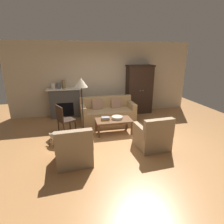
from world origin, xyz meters
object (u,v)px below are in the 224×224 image
object	(u,v)px
armoire	(139,89)
couch	(108,112)
mantel_vase_bronze	(64,84)
coffee_table	(114,121)
floor_lamp	(81,86)
armchair_near_right	(153,137)
fruit_bowl	(117,118)
fireplace	(65,103)
mantel_vase_slate	(59,86)
armchair_near_left	(74,150)
book_stack	(105,118)
side_chair_wooden	(63,118)
mantel_vase_cream	(53,86)
dog	(57,137)

from	to	relation	value
armoire	couch	distance (m)	1.75
couch	mantel_vase_bronze	xyz separation A→B (m)	(-1.49, 0.78, 0.95)
coffee_table	armoire	bearing A→B (deg)	49.86
floor_lamp	couch	bearing A→B (deg)	47.73
armchair_near_right	fruit_bowl	bearing A→B (deg)	117.62
fireplace	floor_lamp	world-z (taller)	floor_lamp
fireplace	mantel_vase_slate	distance (m)	0.68
mantel_vase_bronze	fireplace	bearing A→B (deg)	90.00
armoire	armchair_near_left	world-z (taller)	armoire
fruit_bowl	armchair_near_left	size ratio (longest dim) A/B	0.38
book_stack	armchair_near_left	distance (m)	1.73
armchair_near_left	side_chair_wooden	bearing A→B (deg)	99.33
coffee_table	book_stack	distance (m)	0.27
fireplace	armchair_near_right	size ratio (longest dim) A/B	1.43
coffee_table	mantel_vase_bronze	xyz separation A→B (m)	(-1.48, 1.81, 0.90)
coffee_table	mantel_vase_cream	bearing A→B (deg)	135.80
armoire	fruit_bowl	size ratio (longest dim) A/B	5.70
armoire	coffee_table	bearing A→B (deg)	-130.14
mantel_vase_cream	fruit_bowl	bearing A→B (deg)	-41.69
fireplace	dog	distance (m)	2.35
couch	mantel_vase_cream	distance (m)	2.22
fireplace	couch	distance (m)	1.71
armoire	book_stack	size ratio (longest dim) A/B	7.54
coffee_table	side_chair_wooden	world-z (taller)	side_chair_wooden
fireplace	couch	size ratio (longest dim) A/B	0.65
floor_lamp	armoire	bearing A→B (deg)	36.20
mantel_vase_slate	dog	bearing A→B (deg)	-90.18
armchair_near_left	fruit_bowl	bearing A→B (deg)	46.68
couch	armchair_near_right	distance (m)	2.31
armoire	floor_lamp	bearing A→B (deg)	-143.80
armoire	mantel_vase_bronze	world-z (taller)	armoire
book_stack	mantel_vase_cream	bearing A→B (deg)	132.17
mantel_vase_cream	armchair_near_right	bearing A→B (deg)	-48.69
coffee_table	side_chair_wooden	size ratio (longest dim) A/B	1.22
fruit_bowl	dog	bearing A→B (deg)	-163.17
armchair_near_left	side_chair_wooden	xyz separation A→B (m)	(-0.27, 1.62, 0.20)
coffee_table	armchair_near_left	bearing A→B (deg)	-131.51
armchair_near_right	mantel_vase_slate	bearing A→B (deg)	129.06
mantel_vase_cream	couch	bearing A→B (deg)	-22.67
fruit_bowl	mantel_vase_slate	bearing A→B (deg)	135.27
armoire	mantel_vase_cream	bearing A→B (deg)	178.97
armchair_near_right	floor_lamp	distance (m)	2.35
mantel_vase_slate	side_chair_wooden	distance (m)	1.74
fireplace	floor_lamp	size ratio (longest dim) A/B	0.73
armoire	armchair_near_left	distance (m)	4.19
fireplace	armchair_near_left	distance (m)	3.23
couch	book_stack	bearing A→B (deg)	-105.04
coffee_table	armchair_near_right	bearing A→B (deg)	-57.08
couch	armchair_near_right	world-z (taller)	armchair_near_right
book_stack	mantel_vase_slate	bearing A→B (deg)	128.42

